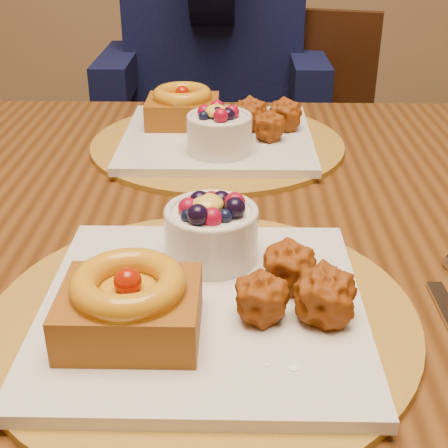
{
  "coord_description": "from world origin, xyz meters",
  "views": [
    {
      "loc": [
        0.05,
        -0.61,
        1.09
      ],
      "look_at": [
        0.04,
        -0.11,
        0.83
      ],
      "focal_mm": 50.0,
      "sensor_mm": 36.0,
      "label": 1
    }
  ],
  "objects_px": {
    "place_setting_far": "(215,131)",
    "place_setting_near": "(200,293)",
    "diner": "(214,7)",
    "dining_table": "(213,265)",
    "chair_far": "(271,187)"
  },
  "relations": [
    {
      "from": "dining_table",
      "to": "chair_far",
      "type": "relative_size",
      "value": 1.84
    },
    {
      "from": "place_setting_near",
      "to": "place_setting_far",
      "type": "relative_size",
      "value": 1.0
    },
    {
      "from": "place_setting_far",
      "to": "diner",
      "type": "xyz_separation_m",
      "value": [
        -0.02,
        0.62,
        0.09
      ]
    },
    {
      "from": "dining_table",
      "to": "place_setting_far",
      "type": "height_order",
      "value": "place_setting_far"
    },
    {
      "from": "diner",
      "to": "place_setting_far",
      "type": "bearing_deg",
      "value": -105.9
    },
    {
      "from": "place_setting_near",
      "to": "diner",
      "type": "height_order",
      "value": "diner"
    },
    {
      "from": "dining_table",
      "to": "diner",
      "type": "height_order",
      "value": "diner"
    },
    {
      "from": "place_setting_near",
      "to": "dining_table",
      "type": "bearing_deg",
      "value": 89.23
    },
    {
      "from": "place_setting_far",
      "to": "diner",
      "type": "height_order",
      "value": "diner"
    },
    {
      "from": "dining_table",
      "to": "place_setting_far",
      "type": "bearing_deg",
      "value": 90.76
    },
    {
      "from": "dining_table",
      "to": "chair_far",
      "type": "distance_m",
      "value": 0.71
    },
    {
      "from": "chair_far",
      "to": "place_setting_near",
      "type": "bearing_deg",
      "value": -82.09
    },
    {
      "from": "dining_table",
      "to": "diner",
      "type": "distance_m",
      "value": 0.85
    },
    {
      "from": "place_setting_far",
      "to": "diner",
      "type": "distance_m",
      "value": 0.62
    },
    {
      "from": "place_setting_far",
      "to": "place_setting_near",
      "type": "bearing_deg",
      "value": -90.01
    }
  ]
}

